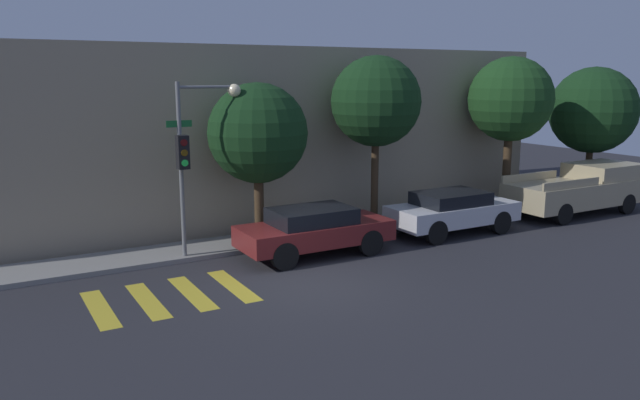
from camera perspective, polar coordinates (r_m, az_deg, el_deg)
ground_plane at (r=15.51m, az=-1.18°, el=-7.70°), size 60.00×60.00×0.00m
sidewalk at (r=19.03m, az=-7.07°, el=-3.95°), size 26.00×1.80×0.14m
building_row at (r=22.50m, az=-11.49°, el=5.85°), size 26.00×6.00×5.99m
crosswalk at (r=15.08m, az=-13.55°, el=-8.58°), size 3.60×2.60×0.00m
traffic_light_pole at (r=17.21m, az=-11.36°, el=5.25°), size 2.13×0.56×4.90m
sedan_near_corner at (r=17.69m, az=-0.51°, el=-2.71°), size 4.40×1.79×1.39m
sedan_middle at (r=20.59m, az=12.01°, el=-0.95°), size 4.33×1.81×1.39m
pickup_truck at (r=25.05m, az=22.71°, el=0.99°), size 5.59×2.13×1.80m
tree_near_corner at (r=18.46m, az=-5.72°, el=6.07°), size 2.95×2.95×4.87m
tree_midblock at (r=20.46m, az=5.15°, el=8.93°), size 2.94×2.94×5.70m
tree_far_end at (r=24.40m, az=17.04°, el=8.76°), size 3.13×3.13×5.76m
tree_behind_truck at (r=28.03m, az=23.70°, el=7.51°), size 3.51×3.51×5.41m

